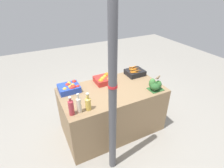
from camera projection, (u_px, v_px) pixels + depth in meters
The scene contains 11 objects.
ground_plane at pixel (112, 127), 3.16m from camera, with size 10.00×10.00×0.00m, color gray.
market_table at pixel (112, 110), 2.96m from camera, with size 1.62×0.91×0.81m, color #937551.
support_pole at pixel (113, 95), 1.92m from camera, with size 0.11×0.11×2.39m.
apple_crate at pixel (70, 87), 2.70m from camera, with size 0.31×0.28×0.13m.
orange_crate at pixel (105, 79), 2.93m from camera, with size 0.31×0.28×0.13m.
carrot_crate at pixel (135, 72), 3.18m from camera, with size 0.31×0.28×0.13m.
broccoli_pile at pixel (155, 85), 2.71m from camera, with size 0.22×0.18×0.19m.
juice_bottle_ruby at pixel (71, 107), 2.18m from camera, with size 0.07×0.07×0.27m.
juice_bottle_cloudy at pixel (79, 104), 2.22m from camera, with size 0.06×0.06×0.28m.
juice_bottle_golden at pixel (88, 103), 2.27m from camera, with size 0.08×0.08×0.25m.
sparrow_bird at pixel (158, 77), 2.65m from camera, with size 0.13×0.06×0.05m.
Camera 1 is at (-1.06, -2.09, 2.26)m, focal length 28.00 mm.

